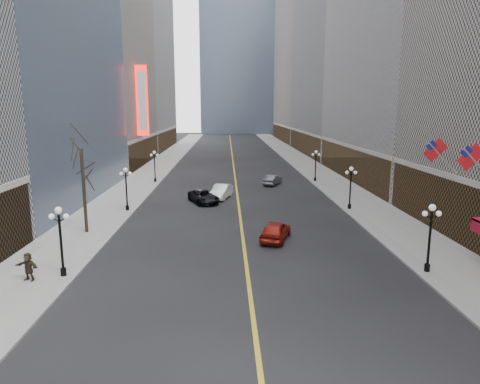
{
  "coord_description": "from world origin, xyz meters",
  "views": [
    {
      "loc": [
        -1.33,
        3.84,
        10.64
      ],
      "look_at": [
        -0.69,
        23.81,
        6.74
      ],
      "focal_mm": 32.0,
      "sensor_mm": 36.0,
      "label": 1
    }
  ],
  "objects": [
    {
      "name": "streetlamp_east_2",
      "position": [
        11.8,
        48.0,
        2.9
      ],
      "size": [
        1.26,
        0.44,
        4.52
      ],
      "color": "black",
      "rests_on": "sidewalk_east"
    },
    {
      "name": "car_nb_far",
      "position": [
        -3.99,
        52.0,
        0.73
      ],
      "size": [
        4.24,
        5.78,
        1.46
      ],
      "primitive_type": "imported",
      "rotation": [
        0.0,
        0.0,
        0.39
      ],
      "color": "black",
      "rests_on": "ground"
    },
    {
      "name": "streetlamp_west_2",
      "position": [
        -11.8,
        48.0,
        2.9
      ],
      "size": [
        1.26,
        0.44,
        4.52
      ],
      "color": "black",
      "rests_on": "sidewalk_west"
    },
    {
      "name": "lane_line",
      "position": [
        0.0,
        80.0,
        0.01
      ],
      "size": [
        0.25,
        200.0,
        0.02
      ],
      "primitive_type": "cube",
      "color": "gold",
      "rests_on": "ground"
    },
    {
      "name": "streetlamp_west_3",
      "position": [
        -11.8,
        66.0,
        2.9
      ],
      "size": [
        1.26,
        0.44,
        4.52
      ],
      "color": "black",
      "rests_on": "sidewalk_west"
    },
    {
      "name": "flag_4",
      "position": [
        15.31,
        32.0,
        7.29
      ],
      "size": [
        2.87,
        0.12,
        2.87
      ],
      "color": "#B2B2B7",
      "rests_on": "ground"
    },
    {
      "name": "tree_west_far",
      "position": [
        -13.5,
        40.0,
        6.24
      ],
      "size": [
        3.6,
        3.6,
        7.92
      ],
      "color": "#2D231C",
      "rests_on": "sidewalk_west"
    },
    {
      "name": "flag_5",
      "position": [
        15.31,
        37.0,
        7.29
      ],
      "size": [
        2.87,
        0.12,
        2.87
      ],
      "color": "#B2B2B7",
      "rests_on": "ground"
    },
    {
      "name": "bldg_east_c",
      "position": [
        29.88,
        106.0,
        24.18
      ],
      "size": [
        26.6,
        40.6,
        48.8
      ],
      "color": "#9A9A9D",
      "rests_on": "ground"
    },
    {
      "name": "ped_west_far",
      "position": [
        -13.65,
        29.31,
        1.04
      ],
      "size": [
        1.72,
        1.01,
        1.79
      ],
      "primitive_type": "imported",
      "rotation": [
        0.0,
        0.0,
        -0.34
      ],
      "color": "#30281A",
      "rests_on": "sidewalk_west"
    },
    {
      "name": "car_sb_far",
      "position": [
        5.21,
        63.57,
        0.71
      ],
      "size": [
        3.18,
        4.56,
        1.42
      ],
      "primitive_type": "imported",
      "rotation": [
        0.0,
        0.0,
        2.71
      ],
      "color": "#464A4D",
      "rests_on": "ground"
    },
    {
      "name": "bldg_west_c",
      "position": [
        -29.88,
        87.0,
        25.19
      ],
      "size": [
        26.6,
        30.6,
        50.8
      ],
      "color": "#AEA190",
      "rests_on": "ground"
    },
    {
      "name": "car_sb_mid",
      "position": [
        2.68,
        37.59,
        0.8
      ],
      "size": [
        3.31,
        5.05,
        1.6
      ],
      "primitive_type": "imported",
      "rotation": [
        0.0,
        0.0,
        2.81
      ],
      "color": "maroon",
      "rests_on": "ground"
    },
    {
      "name": "sidewalk_west",
      "position": [
        -14.0,
        70.0,
        0.07
      ],
      "size": [
        6.0,
        230.0,
        0.15
      ],
      "primitive_type": "cube",
      "color": "gray",
      "rests_on": "ground"
    },
    {
      "name": "sidewalk_east",
      "position": [
        14.0,
        70.0,
        0.07
      ],
      "size": [
        6.0,
        230.0,
        0.15
      ],
      "primitive_type": "cube",
      "color": "gray",
      "rests_on": "ground"
    },
    {
      "name": "streetlamp_west_1",
      "position": [
        -11.8,
        30.0,
        2.9
      ],
      "size": [
        1.26,
        0.44,
        4.52
      ],
      "color": "black",
      "rests_on": "sidewalk_west"
    },
    {
      "name": "bldg_west_d",
      "position": [
        -29.92,
        121.0,
        36.17
      ],
      "size": [
        26.6,
        38.6,
        72.8
      ],
      "color": "beige",
      "rests_on": "ground"
    },
    {
      "name": "theatre_marquee",
      "position": [
        -15.88,
        80.0,
        12.0
      ],
      "size": [
        2.0,
        0.55,
        12.0
      ],
      "color": "red",
      "rests_on": "ground"
    },
    {
      "name": "car_nb_mid",
      "position": [
        -2.0,
        54.48,
        0.83
      ],
      "size": [
        2.98,
        5.29,
        1.65
      ],
      "primitive_type": "imported",
      "rotation": [
        0.0,
        0.0,
        -0.26
      ],
      "color": "white",
      "rests_on": "ground"
    },
    {
      "name": "streetlamp_east_3",
      "position": [
        11.8,
        66.0,
        2.9
      ],
      "size": [
        1.26,
        0.44,
        4.52
      ],
      "color": "black",
      "rests_on": "sidewalk_east"
    },
    {
      "name": "bldg_east_d",
      "position": [
        29.9,
        149.0,
        31.17
      ],
      "size": [
        26.6,
        46.6,
        62.8
      ],
      "color": "#AEA190",
      "rests_on": "ground"
    },
    {
      "name": "streetlamp_east_1",
      "position": [
        11.8,
        30.0,
        2.9
      ],
      "size": [
        1.26,
        0.44,
        4.52
      ],
      "color": "black",
      "rests_on": "sidewalk_east"
    }
  ]
}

